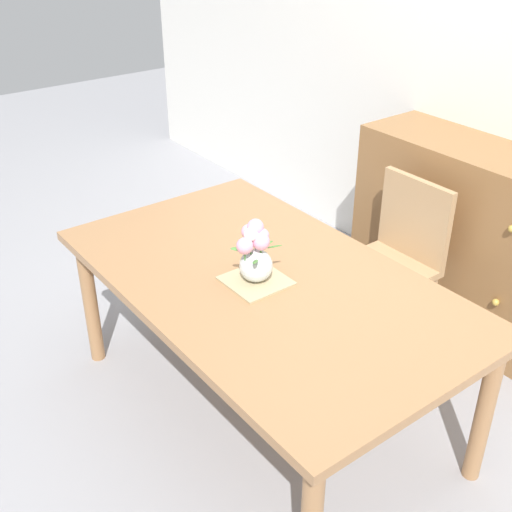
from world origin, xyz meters
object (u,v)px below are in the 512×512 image
at_px(dining_table, 265,292).
at_px(dresser, 478,243).
at_px(flower_vase, 255,253).
at_px(chair_far, 396,254).

relative_size(dining_table, dresser, 1.29).
bearing_deg(flower_vase, dresser, 85.16).
bearing_deg(chair_far, flower_vase, 92.42).
bearing_deg(dining_table, flower_vase, -92.57).
distance_m(dresser, flower_vase, 1.43).
height_order(dining_table, flower_vase, flower_vase).
distance_m(dining_table, dresser, 1.34).
bearing_deg(dining_table, chair_far, 92.70).
xyz_separation_m(dining_table, flower_vase, (-0.00, -0.05, 0.20)).
distance_m(dining_table, chair_far, 0.88).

